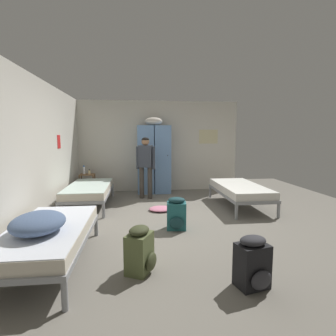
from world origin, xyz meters
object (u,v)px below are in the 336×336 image
object	(u,v)px
bedding_heap	(38,223)
bed_right	(240,190)
person_traveler	(146,162)
lotion_bottle	(89,172)
shelf_unit	(87,182)
bed_left_rear	(89,190)
clothes_pile_pink	(161,209)
backpack_olive	(140,251)
backpack_black	(253,263)
water_bottle	(84,170)
locker_bank	(154,158)
bed_left_front	(48,235)
backpack_teal	(176,214)

from	to	relation	value
bedding_heap	bed_right	bearing A→B (deg)	37.47
person_traveler	lotion_bottle	bearing A→B (deg)	161.91
shelf_unit	bed_right	xyz separation A→B (m)	(3.59, -1.52, 0.04)
bed_left_rear	clothes_pile_pink	size ratio (longest dim) A/B	3.91
backpack_olive	backpack_black	bearing A→B (deg)	-20.78
person_traveler	water_bottle	distance (m)	1.72
lotion_bottle	backpack_olive	world-z (taller)	lotion_bottle
bedding_heap	person_traveler	distance (m)	3.84
locker_bank	lotion_bottle	size ratio (longest dim) A/B	15.33
backpack_black	clothes_pile_pink	bearing A→B (deg)	103.47
water_bottle	lotion_bottle	bearing A→B (deg)	-21.80
water_bottle	backpack_olive	distance (m)	4.48
bedding_heap	lotion_bottle	xyz separation A→B (m)	(-0.15, 4.07, 0.02)
locker_bank	backpack_olive	size ratio (longest dim) A/B	3.76
locker_bank	bed_left_rear	bearing A→B (deg)	-139.33
lotion_bottle	backpack_black	size ratio (longest dim) A/B	0.25
water_bottle	shelf_unit	bearing A→B (deg)	-14.04
shelf_unit	bed_left_front	world-z (taller)	shelf_unit
bed_left_front	backpack_black	bearing A→B (deg)	-18.15
bed_left_rear	bedding_heap	size ratio (longest dim) A/B	2.69
person_traveler	lotion_bottle	size ratio (longest dim) A/B	11.35
backpack_black	clothes_pile_pink	world-z (taller)	backpack_black
bedding_heap	shelf_unit	bearing A→B (deg)	93.04
locker_bank	backpack_teal	world-z (taller)	locker_bank
bed_left_rear	backpack_teal	world-z (taller)	backpack_teal
water_bottle	backpack_black	size ratio (longest dim) A/B	0.41
lotion_bottle	backpack_olive	size ratio (longest dim) A/B	0.25
locker_bank	backpack_olive	world-z (taller)	locker_bank
locker_bank	shelf_unit	size ratio (longest dim) A/B	3.63
backpack_teal	backpack_olive	size ratio (longest dim) A/B	1.00
bed_left_front	lotion_bottle	distance (m)	3.87
bed_left_rear	clothes_pile_pink	bearing A→B (deg)	-18.75
locker_bank	lotion_bottle	distance (m)	1.75
bed_left_rear	backpack_black	world-z (taller)	backpack_black
person_traveler	backpack_black	size ratio (longest dim) A/B	2.79
locker_bank	bed_right	distance (m)	2.54
clothes_pile_pink	water_bottle	bearing A→B (deg)	137.98
shelf_unit	bed_left_front	size ratio (longest dim) A/B	0.30
shelf_unit	clothes_pile_pink	world-z (taller)	shelf_unit
shelf_unit	backpack_teal	size ratio (longest dim) A/B	1.04
shelf_unit	backpack_black	bearing A→B (deg)	-61.56
bed_right	clothes_pile_pink	bearing A→B (deg)	-174.96
clothes_pile_pink	backpack_olive	bearing A→B (deg)	-100.10
bed_right	backpack_teal	bearing A→B (deg)	-141.04
lotion_bottle	clothes_pile_pink	xyz separation A→B (m)	(1.73, -1.64, -0.59)
bed_left_front	bedding_heap	size ratio (longest dim) A/B	2.69
shelf_unit	water_bottle	xyz separation A→B (m)	(-0.08, 0.02, 0.33)
backpack_teal	backpack_black	size ratio (longest dim) A/B	1.00
bedding_heap	clothes_pile_pink	xyz separation A→B (m)	(1.59, 2.43, -0.56)
bedding_heap	water_bottle	world-z (taller)	water_bottle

